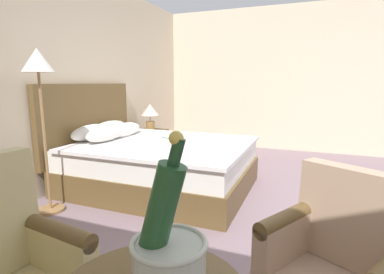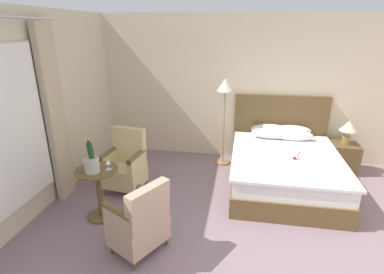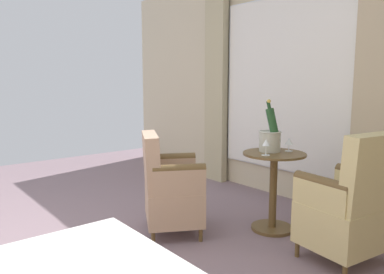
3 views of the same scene
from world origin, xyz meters
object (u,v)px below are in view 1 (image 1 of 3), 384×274
bed (154,161)px  bedside_lamp (150,112)px  wine_glass_near_bucket (165,234)px  champagne_bucket (168,260)px  floor_lamp_brass (39,79)px  nightstand (151,146)px

bed → bedside_lamp: bed is taller
bed → wine_glass_near_bucket: bearing=-150.3°
champagne_bucket → bedside_lamp: bearing=30.1°
bedside_lamp → floor_lamp_brass: (-2.21, -0.03, 0.53)m
bed → floor_lamp_brass: (-1.07, 0.67, 1.02)m
bedside_lamp → floor_lamp_brass: floor_lamp_brass is taller
nightstand → bed: bearing=-148.8°
wine_glass_near_bucket → nightstand: bearing=30.2°
nightstand → floor_lamp_brass: bearing=-179.3°
wine_glass_near_bucket → floor_lamp_brass: bearing=56.0°
bed → wine_glass_near_bucket: (-2.46, -1.40, 0.49)m
floor_lamp_brass → wine_glass_near_bucket: bearing=-124.0°
bedside_lamp → floor_lamp_brass: bearing=-179.3°
bed → nightstand: bearing=31.2°
bed → champagne_bucket: (-2.64, -1.50, 0.52)m
nightstand → wine_glass_near_bucket: (-3.60, -2.09, 0.57)m
bedside_lamp → champagne_bucket: bearing=-149.9°
bedside_lamp → wine_glass_near_bucket: (-3.60, -2.09, 0.00)m
wine_glass_near_bucket → bed: bearing=29.7°
nightstand → champagne_bucket: champagne_bucket is taller
nightstand → bedside_lamp: 0.57m
floor_lamp_brass → champagne_bucket: (-1.57, -2.16, -0.50)m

